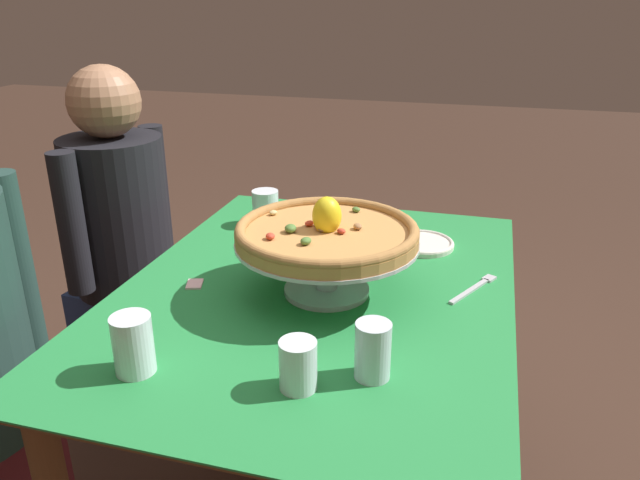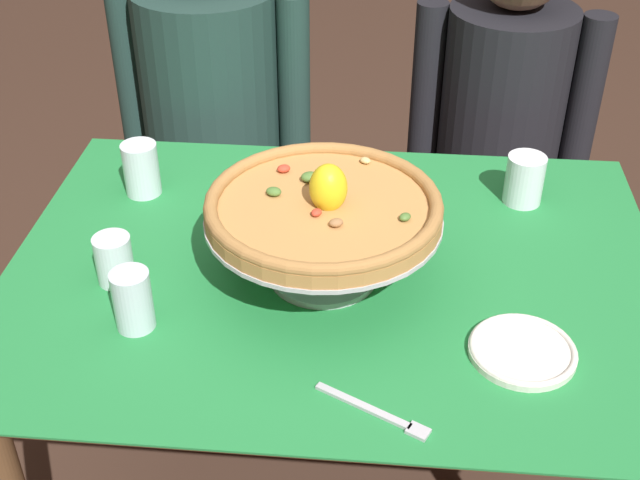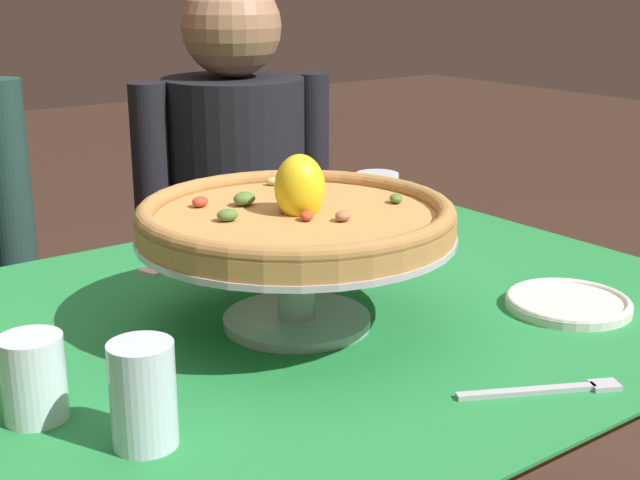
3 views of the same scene
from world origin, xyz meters
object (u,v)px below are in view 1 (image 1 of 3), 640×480
water_glass_back_left (134,348)px  side_plate (422,243)px  sugar_packet (195,284)px  water_glass_side_left (298,368)px  diner_right (124,256)px  pizza (327,232)px  water_glass_front_left (373,354)px  pizza_stand (327,256)px  dinner_fork (475,287)px  water_glass_back_right (266,209)px

water_glass_back_left → side_plate: size_ratio=0.65×
side_plate → sugar_packet: (-0.38, 0.49, -0.01)m
water_glass_side_left → diner_right: 1.16m
pizza → water_glass_front_left: bearing=-151.1°
pizza_stand → dinner_fork: pizza_stand is taller
water_glass_front_left → diner_right: diner_right is taller
water_glass_front_left → diner_right: 1.21m
pizza_stand → pizza: pizza is taller
pizza_stand → water_glass_side_left: 0.37m
water_glass_back_right → side_plate: bearing=-95.8°
side_plate → sugar_packet: size_ratio=3.45×
side_plate → water_glass_back_left: bearing=149.5°
pizza → water_glass_back_right: 0.49m
water_glass_back_right → water_glass_front_left: bearing=-146.3°
water_glass_back_right → pizza: bearing=-142.9°
water_glass_back_right → water_glass_front_left: (-0.68, -0.45, 0.00)m
water_glass_back_left → water_glass_front_left: bearing=-76.7°
water_glass_back_right → water_glass_back_left: water_glass_back_left is taller
diner_right → water_glass_front_left: bearing=-125.7°
pizza_stand → side_plate: 0.39m
sugar_packet → water_glass_back_left: bearing=-170.8°
side_plate → pizza_stand: bearing=152.0°
pizza_stand → sugar_packet: (-0.05, 0.31, -0.09)m
pizza → diner_right: bearing=63.8°
sugar_packet → side_plate: bearing=-51.8°
dinner_fork → water_glass_front_left: bearing=158.1°
pizza_stand → side_plate: (0.34, -0.18, -0.08)m
water_glass_back_right → side_plate: 0.47m
dinner_fork → pizza: bearing=108.5°
pizza → side_plate: size_ratio=2.36×
side_plate → diner_right: (0.06, 0.98, -0.18)m
pizza_stand → water_glass_front_left: pizza_stand is taller
side_plate → diner_right: bearing=86.6°
diner_right → sugar_packet: bearing=-132.1°
water_glass_back_right → sugar_packet: bearing=177.4°
water_glass_front_left → diner_right: (0.69, 0.96, -0.21)m
sugar_packet → diner_right: 0.68m
water_glass_side_left → dinner_fork: 0.55m
water_glass_side_left → diner_right: bearing=48.1°
pizza → water_glass_front_left: 0.36m
water_glass_front_left → sugar_packet: (0.25, 0.47, -0.04)m
dinner_fork → side_plate: bearing=33.9°
water_glass_front_left → dinner_fork: (0.41, -0.16, -0.04)m
water_glass_side_left → dinner_fork: size_ratio=0.52×
dinner_fork → water_glass_back_right: bearing=66.2°
water_glass_back_left → dinner_fork: (0.51, -0.58, -0.05)m
pizza_stand → water_glass_back_left: pizza_stand is taller
pizza → water_glass_back_right: bearing=37.1°
water_glass_back_right → side_plate: water_glass_back_right is taller
water_glass_front_left → side_plate: (0.63, -0.01, -0.04)m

